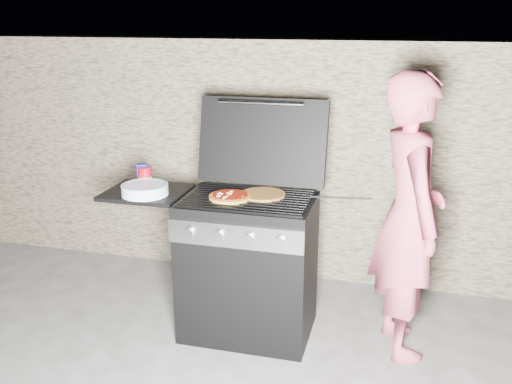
% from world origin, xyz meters
% --- Properties ---
extents(ground, '(50.00, 50.00, 0.00)m').
position_xyz_m(ground, '(0.00, 0.00, 0.00)').
color(ground, '#4B4845').
extents(stone_wall, '(8.00, 0.35, 1.80)m').
position_xyz_m(stone_wall, '(0.00, 1.05, 0.90)').
color(stone_wall, '#928060').
rests_on(stone_wall, ground).
extents(gas_grill, '(1.34, 0.79, 0.91)m').
position_xyz_m(gas_grill, '(-0.25, 0.00, 0.46)').
color(gas_grill, black).
rests_on(gas_grill, ground).
extents(pizza_topped, '(0.26, 0.26, 0.03)m').
position_xyz_m(pizza_topped, '(-0.10, -0.04, 0.93)').
color(pizza_topped, tan).
rests_on(pizza_topped, gas_grill).
extents(pizza_plain, '(0.28, 0.28, 0.01)m').
position_xyz_m(pizza_plain, '(0.08, 0.06, 0.92)').
color(pizza_plain, '#BE8633').
rests_on(pizza_plain, gas_grill).
extents(sauce_jar, '(0.10, 0.10, 0.13)m').
position_xyz_m(sauce_jar, '(-0.71, 0.07, 0.97)').
color(sauce_jar, maroon).
rests_on(sauce_jar, gas_grill).
extents(blue_carton, '(0.07, 0.06, 0.14)m').
position_xyz_m(blue_carton, '(-0.74, 0.10, 0.97)').
color(blue_carton, '#131595').
rests_on(blue_carton, gas_grill).
extents(plate_stack, '(0.32, 0.32, 0.07)m').
position_xyz_m(plate_stack, '(-0.64, -0.08, 0.94)').
color(plate_stack, white).
rests_on(plate_stack, gas_grill).
extents(person, '(0.57, 0.71, 1.69)m').
position_xyz_m(person, '(0.95, 0.07, 0.84)').
color(person, '#BB485E').
rests_on(person, ground).
extents(tongs, '(0.38, 0.18, 0.08)m').
position_xyz_m(tongs, '(0.56, 0.00, 0.95)').
color(tongs, black).
rests_on(tongs, gas_grill).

